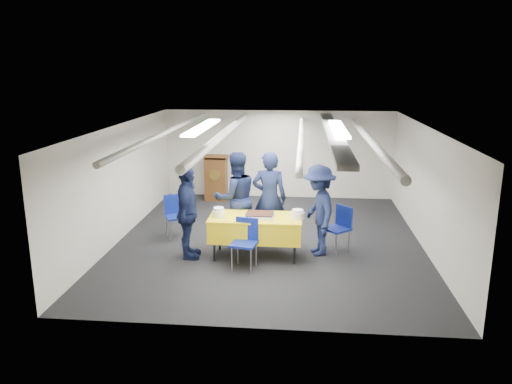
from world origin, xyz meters
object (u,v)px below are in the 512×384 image
serving_table (256,228)px  chair_near (245,238)px  sailor_d (319,210)px  sheet_cake (260,215)px  sailor_b (236,198)px  chair_left (175,212)px  sailor_a (269,198)px  podium (216,177)px  sailor_c (188,213)px  chair_right (340,224)px

serving_table → chair_near: size_ratio=1.92×
serving_table → sailor_d: size_ratio=0.99×
sheet_cake → sailor_b: bearing=125.0°
chair_left → sailor_d: size_ratio=0.51×
chair_left → sailor_a: 1.99m
serving_table → sheet_cake: 0.27m
chair_near → chair_left: (-1.61, 1.45, 0.00)m
sailor_a → sailor_d: (0.94, -0.47, -0.08)m
serving_table → podium: size_ratio=1.33×
sailor_c → sailor_d: bearing=-84.9°
podium → serving_table: bearing=-70.3°
chair_left → sailor_b: bearing=-10.4°
sailor_c → chair_right: bearing=-82.3°
sailor_a → sailor_b: bearing=3.5°
serving_table → chair_right: 1.62m
chair_near → sailor_c: bearing=163.0°
chair_near → chair_left: bearing=138.0°
sheet_cake → chair_near: bearing=-115.2°
chair_right → sailor_c: size_ratio=0.51×
podium → sailor_a: sailor_a is taller
sheet_cake → chair_left: chair_left is taller
serving_table → sheet_cake: sheet_cake is taller
podium → chair_right: bearing=-49.7°
sailor_c → chair_near: bearing=-111.9°
sailor_c → serving_table: bearing=-87.5°
sailor_b → chair_left: bearing=-35.7°
chair_right → sailor_b: bearing=172.4°
sailor_a → chair_left: bearing=-3.7°
serving_table → sailor_c: (-1.21, -0.16, 0.29)m
sailor_b → chair_near: bearing=79.8°
sailor_b → podium: bearing=-98.8°
sailor_b → sailor_a: bearing=155.1°
sheet_cake → sailor_d: (1.06, 0.30, 0.03)m
podium → sailor_a: 3.61m
sheet_cake → sailor_d: 1.10m
sailor_c → chair_left: bearing=20.4°
sailor_a → chair_near: bearing=78.1°
sailor_a → sailor_d: bearing=156.3°
serving_table → podium: 4.20m
chair_right → sailor_c: 2.85m
sheet_cake → chair_near: (-0.21, -0.45, -0.28)m
sheet_cake → chair_left: 2.10m
podium → sailor_b: sailor_b is taller
chair_near → sailor_d: 1.50m
chair_left → sailor_d: bearing=-13.7°
sailor_a → sailor_d: sailor_a is taller
chair_near → sailor_c: sailor_c is taller
chair_right → sailor_d: (-0.41, -0.20, 0.31)m
chair_right → sailor_a: bearing=168.5°
chair_near → chair_left: 2.17m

